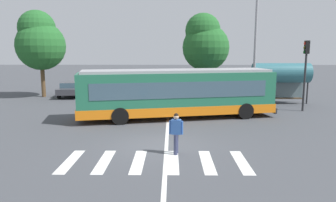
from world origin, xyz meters
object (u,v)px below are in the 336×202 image
Objects in this scene: parked_car_black at (187,89)px; parked_car_white at (100,88)px; parked_car_silver at (159,89)px; parked_car_blue at (216,89)px; traffic_light_far_corner at (306,64)px; background_tree_right at (205,43)px; parked_car_red at (129,89)px; parked_car_charcoal at (72,88)px; pedestrian_crossing_street at (176,131)px; city_transit_bus at (177,93)px; twin_arm_street_lamp at (256,25)px; background_tree_left at (40,41)px; bus_stop_shelter at (281,74)px.

parked_car_white is at bearing 178.58° from parked_car_black.
parked_car_blue is (5.28, 0.45, 0.00)m from parked_car_silver.
traffic_light_far_corner is 13.18m from background_tree_right.
parked_car_red is at bearing 154.14° from traffic_light_far_corner.
pedestrian_crossing_street is at bearing -59.86° from parked_car_charcoal.
city_transit_bus is 7.33× the size of pedestrian_crossing_street.
city_transit_bus is at bearing -43.88° from parked_car_charcoal.
twin_arm_street_lamp reaches higher than pedestrian_crossing_street.
pedestrian_crossing_street is 20.50m from background_tree_left.
city_transit_bus is 2.74× the size of parked_car_black.
background_tree_right is at bearing 116.16° from traffic_light_far_corner.
parked_car_white is 0.94× the size of traffic_light_far_corner.
parked_car_silver is (-1.52, 8.67, -0.82)m from city_transit_bus.
city_transit_bus is at bearing -165.30° from traffic_light_far_corner.
bus_stop_shelter is (9.82, -3.29, 1.65)m from parked_car_silver.
parked_car_black is (8.03, -0.20, 0.00)m from parked_car_white.
city_transit_bus is 7.08m from pedestrian_crossing_street.
city_transit_bus is at bearing -52.80° from parked_car_white.
parked_car_black is at bearing -1.42° from parked_car_white.
bus_stop_shelter is (12.53, -3.32, 1.65)m from parked_car_red.
twin_arm_street_lamp reaches higher than parked_car_red.
twin_arm_street_lamp is (10.27, -3.85, 5.37)m from parked_car_red.
city_transit_bus is 11.58m from parked_car_white.
parked_car_black is (5.28, 0.30, 0.00)m from parked_car_red.
city_transit_bus is 2.72× the size of parked_car_charcoal.
bus_stop_shelter is at bearing -18.49° from parked_car_silver.
background_tree_right reaches higher than background_tree_left.
city_transit_bus is 2.74× the size of parked_car_white.
parked_car_blue is at bearing 0.42° from background_tree_left.
parked_car_black is 0.59× the size of background_tree_left.
parked_car_red is 5.29m from parked_car_black.
twin_arm_street_lamp is (13.02, -4.34, 5.37)m from parked_car_white.
background_tree_left is (-13.30, -0.01, 4.32)m from parked_car_black.
parked_car_charcoal is at bearing 175.75° from parked_car_silver.
twin_arm_street_lamp is 1.31× the size of background_tree_left.
parked_car_charcoal and parked_car_silver have the same top height.
parked_car_red is at bearing 165.15° from bus_stop_shelter.
traffic_light_far_corner is at bearing -78.82° from bus_stop_shelter.
parked_car_blue is at bearing 2.34° from parked_car_black.
background_tree_left is at bearing 143.72° from city_transit_bus.
parked_car_charcoal is 0.59× the size of background_tree_left.
twin_arm_street_lamp reaches higher than parked_car_white.
background_tree_right reaches higher than parked_car_white.
parked_car_white is 1.03× the size of bus_stop_shelter.
traffic_light_far_corner is (15.89, -6.86, 2.51)m from parked_car_white.
parked_car_charcoal is 5.44m from parked_car_red.
bus_stop_shelter is at bearing -12.23° from parked_car_charcoal.
pedestrian_crossing_street is 13.26m from traffic_light_far_corner.
parked_car_red is 8.00m from parked_car_blue.
parked_car_silver and parked_car_black have the same top height.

